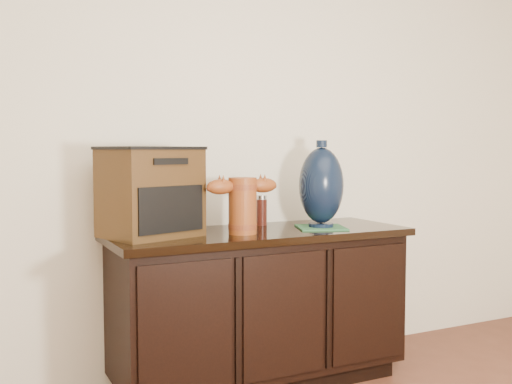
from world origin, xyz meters
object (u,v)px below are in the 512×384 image
terracotta_vessel (243,202)px  spray_can (262,210)px  sideboard (259,305)px  lamp_base (321,186)px  tv_radio (150,192)px

terracotta_vessel → spray_can: terracotta_vessel is taller
spray_can → terracotta_vessel: bearing=-132.4°
sideboard → spray_can: (0.10, 0.17, 0.44)m
lamp_base → tv_radio: bearing=173.7°
tv_radio → lamp_base: size_ratio=1.12×
tv_radio → spray_can: bearing=-5.6°
sideboard → spray_can: 0.49m
sideboard → tv_radio: (-0.53, 0.04, 0.57)m
sideboard → terracotta_vessel: (-0.12, -0.07, 0.52)m
terracotta_vessel → lamp_base: bearing=-2.3°
sideboard → tv_radio: 0.78m
sideboard → tv_radio: tv_radio is taller
tv_radio → spray_can: tv_radio is taller
terracotta_vessel → tv_radio: tv_radio is taller
lamp_base → spray_can: lamp_base is taller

